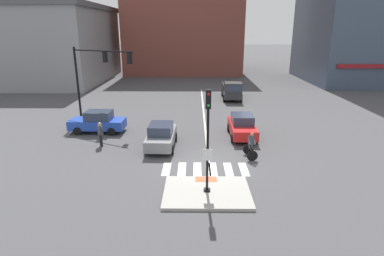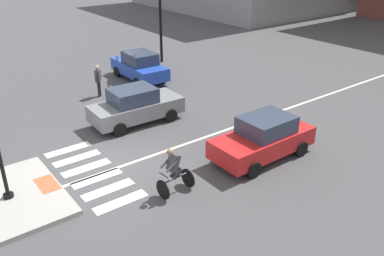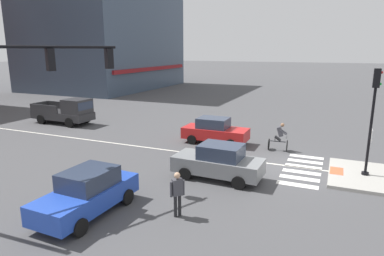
{
  "view_description": "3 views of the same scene",
  "coord_description": "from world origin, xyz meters",
  "px_view_note": "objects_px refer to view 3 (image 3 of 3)",
  "views": [
    {
      "loc": [
        -0.58,
        -17.06,
        7.55
      ],
      "look_at": [
        -0.77,
        2.62,
        1.4
      ],
      "focal_mm": 29.72,
      "sensor_mm": 36.0,
      "label": 1
    },
    {
      "loc": [
        11.99,
        -5.27,
        7.6
      ],
      "look_at": [
        1.46,
        2.7,
        1.35
      ],
      "focal_mm": 37.91,
      "sensor_mm": 36.0,
      "label": 2
    },
    {
      "loc": [
        -16.84,
        -1.96,
        5.85
      ],
      "look_at": [
        -1.41,
        4.74,
        1.92
      ],
      "focal_mm": 31.55,
      "sensor_mm": 36.0,
      "label": 3
    }
  ],
  "objects_px": {
    "car_grey_westbound_near": "(219,162)",
    "pedestrian_at_curb_left": "(177,191)",
    "traffic_light_mast": "(15,94)",
    "car_blue_cross_left": "(87,193)",
    "car_red_eastbound_mid": "(215,131)",
    "cyclist": "(279,136)",
    "signal_pole": "(373,113)",
    "pickup_truck_charcoal_eastbound_distant": "(67,112)"
  },
  "relations": [
    {
      "from": "signal_pole",
      "to": "pickup_truck_charcoal_eastbound_distant",
      "type": "relative_size",
      "value": 0.95
    },
    {
      "from": "car_blue_cross_left",
      "to": "pedestrian_at_curb_left",
      "type": "relative_size",
      "value": 2.49
    },
    {
      "from": "traffic_light_mast",
      "to": "pedestrian_at_curb_left",
      "type": "relative_size",
      "value": 3.7
    },
    {
      "from": "signal_pole",
      "to": "car_blue_cross_left",
      "type": "distance_m",
      "value": 12.6
    },
    {
      "from": "cyclist",
      "to": "car_blue_cross_left",
      "type": "bearing_deg",
      "value": 154.84
    },
    {
      "from": "traffic_light_mast",
      "to": "pedestrian_at_curb_left",
      "type": "bearing_deg",
      "value": -71.72
    },
    {
      "from": "pickup_truck_charcoal_eastbound_distant",
      "to": "cyclist",
      "type": "xyz_separation_m",
      "value": [
        -0.71,
        -16.84,
        -0.11
      ]
    },
    {
      "from": "pickup_truck_charcoal_eastbound_distant",
      "to": "cyclist",
      "type": "distance_m",
      "value": 16.86
    },
    {
      "from": "signal_pole",
      "to": "pedestrian_at_curb_left",
      "type": "distance_m",
      "value": 9.63
    },
    {
      "from": "traffic_light_mast",
      "to": "pickup_truck_charcoal_eastbound_distant",
      "type": "height_order",
      "value": "traffic_light_mast"
    },
    {
      "from": "pickup_truck_charcoal_eastbound_distant",
      "to": "car_grey_westbound_near",
      "type": "bearing_deg",
      "value": -112.85
    },
    {
      "from": "pickup_truck_charcoal_eastbound_distant",
      "to": "cyclist",
      "type": "relative_size",
      "value": 3.06
    },
    {
      "from": "signal_pole",
      "to": "cyclist",
      "type": "distance_m",
      "value": 5.7
    },
    {
      "from": "cyclist",
      "to": "pedestrian_at_curb_left",
      "type": "distance_m",
      "value": 9.88
    },
    {
      "from": "pickup_truck_charcoal_eastbound_distant",
      "to": "car_blue_cross_left",
      "type": "bearing_deg",
      "value": -134.24
    },
    {
      "from": "car_red_eastbound_mid",
      "to": "pickup_truck_charcoal_eastbound_distant",
      "type": "height_order",
      "value": "pickup_truck_charcoal_eastbound_distant"
    },
    {
      "from": "signal_pole",
      "to": "traffic_light_mast",
      "type": "bearing_deg",
      "value": 126.35
    },
    {
      "from": "car_blue_cross_left",
      "to": "cyclist",
      "type": "height_order",
      "value": "cyclist"
    },
    {
      "from": "car_grey_westbound_near",
      "to": "cyclist",
      "type": "distance_m",
      "value": 5.91
    },
    {
      "from": "traffic_light_mast",
      "to": "pedestrian_at_curb_left",
      "type": "height_order",
      "value": "traffic_light_mast"
    },
    {
      "from": "signal_pole",
      "to": "pedestrian_at_curb_left",
      "type": "relative_size",
      "value": 2.93
    },
    {
      "from": "traffic_light_mast",
      "to": "car_grey_westbound_near",
      "type": "xyz_separation_m",
      "value": [
        5.82,
        -5.46,
        -3.55
      ]
    },
    {
      "from": "car_red_eastbound_mid",
      "to": "cyclist",
      "type": "xyz_separation_m",
      "value": [
        -0.04,
        -4.04,
        0.06
      ]
    },
    {
      "from": "signal_pole",
      "to": "car_blue_cross_left",
      "type": "height_order",
      "value": "signal_pole"
    },
    {
      "from": "pickup_truck_charcoal_eastbound_distant",
      "to": "cyclist",
      "type": "height_order",
      "value": "pickup_truck_charcoal_eastbound_distant"
    },
    {
      "from": "traffic_light_mast",
      "to": "signal_pole",
      "type": "bearing_deg",
      "value": -53.65
    },
    {
      "from": "traffic_light_mast",
      "to": "car_red_eastbound_mid",
      "type": "bearing_deg",
      "value": -15.83
    },
    {
      "from": "car_blue_cross_left",
      "to": "pickup_truck_charcoal_eastbound_distant",
      "type": "bearing_deg",
      "value": 45.76
    },
    {
      "from": "car_blue_cross_left",
      "to": "cyclist",
      "type": "distance_m",
      "value": 11.9
    },
    {
      "from": "cyclist",
      "to": "pickup_truck_charcoal_eastbound_distant",
      "type": "bearing_deg",
      "value": 87.6
    },
    {
      "from": "car_grey_westbound_near",
      "to": "traffic_light_mast",
      "type": "bearing_deg",
      "value": 136.83
    },
    {
      "from": "pedestrian_at_curb_left",
      "to": "car_blue_cross_left",
      "type": "bearing_deg",
      "value": 109.43
    },
    {
      "from": "car_blue_cross_left",
      "to": "car_red_eastbound_mid",
      "type": "distance_m",
      "value": 10.86
    },
    {
      "from": "pickup_truck_charcoal_eastbound_distant",
      "to": "traffic_light_mast",
      "type": "bearing_deg",
      "value": -141.84
    },
    {
      "from": "pickup_truck_charcoal_eastbound_distant",
      "to": "car_red_eastbound_mid",
      "type": "bearing_deg",
      "value": -92.98
    },
    {
      "from": "traffic_light_mast",
      "to": "car_blue_cross_left",
      "type": "distance_m",
      "value": 4.25
    },
    {
      "from": "traffic_light_mast",
      "to": "pickup_truck_charcoal_eastbound_distant",
      "type": "bearing_deg",
      "value": 38.16
    },
    {
      "from": "signal_pole",
      "to": "cyclist",
      "type": "xyz_separation_m",
      "value": [
        2.8,
        4.44,
        -2.22
      ]
    },
    {
      "from": "car_grey_westbound_near",
      "to": "car_blue_cross_left",
      "type": "bearing_deg",
      "value": 147.97
    },
    {
      "from": "pedestrian_at_curb_left",
      "to": "cyclist",
      "type": "bearing_deg",
      "value": -11.52
    },
    {
      "from": "car_grey_westbound_near",
      "to": "pedestrian_at_curb_left",
      "type": "height_order",
      "value": "pedestrian_at_curb_left"
    },
    {
      "from": "car_grey_westbound_near",
      "to": "cyclist",
      "type": "relative_size",
      "value": 2.47
    }
  ]
}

